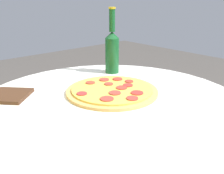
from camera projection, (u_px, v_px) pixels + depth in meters
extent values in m
cylinder|color=silver|center=(110.00, 104.00, 0.82)|extent=(0.90, 0.90, 0.02)
cylinder|color=tan|center=(112.00, 91.00, 0.89)|extent=(0.33, 0.33, 0.01)
cylinder|color=#E0BC4C|center=(112.00, 89.00, 0.89)|extent=(0.29, 0.29, 0.01)
cylinder|color=#B4392E|center=(122.00, 88.00, 0.88)|extent=(0.04, 0.04, 0.00)
cylinder|color=#A63D2B|center=(90.00, 83.00, 0.94)|extent=(0.04, 0.04, 0.00)
cylinder|color=#A53C32|center=(104.00, 80.00, 0.97)|extent=(0.04, 0.04, 0.00)
cylinder|color=#B2302B|center=(137.00, 93.00, 0.84)|extent=(0.04, 0.04, 0.00)
cylinder|color=#B23A31|center=(107.00, 99.00, 0.79)|extent=(0.04, 0.04, 0.00)
cylinder|color=#B93A31|center=(132.00, 98.00, 0.79)|extent=(0.04, 0.04, 0.00)
cylinder|color=#A43C31|center=(115.00, 93.00, 0.84)|extent=(0.04, 0.04, 0.00)
cylinder|color=#B8302F|center=(82.00, 94.00, 0.83)|extent=(0.04, 0.04, 0.00)
cylinder|color=#B7332C|center=(128.00, 85.00, 0.91)|extent=(0.04, 0.04, 0.00)
cylinder|color=#B1342B|center=(117.00, 79.00, 0.98)|extent=(0.04, 0.04, 0.00)
cylinder|color=#AC3C30|center=(109.00, 84.00, 0.92)|extent=(0.03, 0.03, 0.00)
cylinder|color=#A4352A|center=(129.00, 81.00, 0.95)|extent=(0.03, 0.03, 0.00)
cylinder|color=#144C23|center=(112.00, 56.00, 1.10)|extent=(0.06, 0.06, 0.15)
cone|color=#144C23|center=(112.00, 35.00, 1.06)|extent=(0.06, 0.06, 0.03)
cylinder|color=#144C23|center=(112.00, 20.00, 1.04)|extent=(0.03, 0.03, 0.09)
cylinder|color=gold|center=(112.00, 8.00, 1.03)|extent=(0.03, 0.03, 0.01)
cube|color=#422819|center=(9.00, 95.00, 0.85)|extent=(0.18, 0.18, 0.01)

